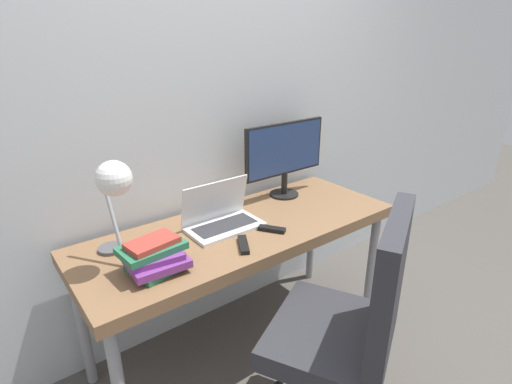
{
  "coord_description": "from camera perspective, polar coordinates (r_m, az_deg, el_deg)",
  "views": [
    {
      "loc": [
        -1.06,
        -1.17,
        1.66
      ],
      "look_at": [
        0.06,
        0.28,
        0.93
      ],
      "focal_mm": 28.0,
      "sensor_mm": 36.0,
      "label": 1
    }
  ],
  "objects": [
    {
      "name": "ground_plane",
      "position": [
        2.29,
        3.43,
        -24.86
      ],
      "size": [
        12.0,
        12.0,
        0.0
      ],
      "primitive_type": "plane",
      "color": "#514C47"
    },
    {
      "name": "media_remote",
      "position": [
        1.84,
        -1.8,
        -7.53
      ],
      "size": [
        0.11,
        0.16,
        0.02
      ],
      "color": "black",
      "rests_on": "desk"
    },
    {
      "name": "desk_lamp",
      "position": [
        1.65,
        -19.69,
        0.88
      ],
      "size": [
        0.14,
        0.3,
        0.46
      ],
      "color": "#4C4C51",
      "rests_on": "desk"
    },
    {
      "name": "monitor",
      "position": [
        2.34,
        4.14,
        5.57
      ],
      "size": [
        0.56,
        0.17,
        0.44
      ],
      "color": "black",
      "rests_on": "desk"
    },
    {
      "name": "laptop",
      "position": [
        2.01,
        -4.95,
        -3.71
      ],
      "size": [
        0.37,
        0.22,
        0.23
      ],
      "color": "silver",
      "rests_on": "desk"
    },
    {
      "name": "office_chair",
      "position": [
        1.7,
        13.74,
        -17.33
      ],
      "size": [
        0.69,
        0.66,
        1.08
      ],
      "color": "black",
      "rests_on": "ground_plane"
    },
    {
      "name": "wall_back",
      "position": [
        2.18,
        -8.14,
        11.98
      ],
      "size": [
        8.0,
        0.05,
        2.6
      ],
      "color": "silver",
      "rests_on": "ground_plane"
    },
    {
      "name": "book_stack",
      "position": [
        1.7,
        -14.31,
        -8.88
      ],
      "size": [
        0.27,
        0.22,
        0.14
      ],
      "color": "#286B47",
      "rests_on": "desk"
    },
    {
      "name": "tv_remote",
      "position": [
        1.98,
        2.29,
        -5.32
      ],
      "size": [
        0.11,
        0.13,
        0.02
      ],
      "color": "black",
      "rests_on": "desk"
    },
    {
      "name": "desk",
      "position": [
        2.07,
        -1.92,
        -6.51
      ],
      "size": [
        1.67,
        0.63,
        0.75
      ],
      "color": "brown",
      "rests_on": "ground_plane"
    }
  ]
}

